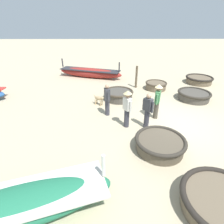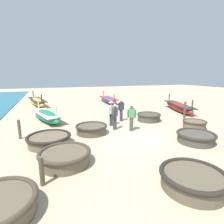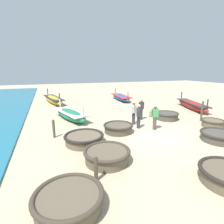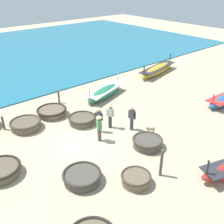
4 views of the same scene
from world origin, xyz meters
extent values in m
plane|color=#BCAD8C|center=(0.00, 0.00, 0.00)|extent=(80.00, 80.00, 0.00)
cylinder|color=brown|center=(-1.78, 1.18, 0.22)|extent=(1.66, 1.66, 0.44)
torus|color=#332D26|center=(-1.78, 1.18, 0.44)|extent=(1.79, 1.79, 0.13)
cylinder|color=brown|center=(4.43, -0.13, 0.22)|extent=(1.31, 1.31, 0.44)
torus|color=#42382B|center=(4.43, -0.13, 0.44)|extent=(1.42, 1.42, 0.10)
cylinder|color=brown|center=(-3.55, -1.88, 0.23)|extent=(1.80, 1.80, 0.46)
torus|color=#42382B|center=(-3.55, -1.88, 0.46)|extent=(1.94, 1.94, 0.14)
cylinder|color=brown|center=(-0.21, -4.65, 0.22)|extent=(1.79, 1.79, 0.44)
torus|color=#28231E|center=(-0.21, -4.65, 0.44)|extent=(1.93, 1.93, 0.14)
cylinder|color=#4C473F|center=(2.78, 2.45, 0.24)|extent=(1.58, 1.58, 0.48)
torus|color=#42382B|center=(2.78, 2.45, 0.48)|extent=(1.70, 1.70, 0.13)
cylinder|color=#4C473F|center=(2.69, -1.93, 0.21)|extent=(1.71, 1.71, 0.42)
torus|color=#332D26|center=(2.69, -1.93, 0.42)|extent=(1.84, 1.84, 0.14)
cylinder|color=brown|center=(-4.07, 0.25, 0.21)|extent=(1.89, 1.89, 0.42)
torus|color=#28231E|center=(-4.07, 0.25, 0.42)|extent=(2.04, 2.04, 0.15)
ellipsoid|color=#285693|center=(2.85, 11.42, 0.34)|extent=(1.46, 4.84, 0.68)
cube|color=red|center=(2.85, 11.42, 0.56)|extent=(1.49, 4.46, 0.06)
cylinder|color=red|center=(2.97, 13.61, 0.94)|extent=(0.10, 0.10, 0.61)
cylinder|color=red|center=(2.72, 9.22, 0.94)|extent=(0.10, 0.10, 0.61)
ellipsoid|color=maroon|center=(7.29, 4.56, 0.37)|extent=(2.56, 5.34, 0.74)
cube|color=#2D2D33|center=(7.29, 4.56, 0.60)|extent=(2.47, 4.95, 0.06)
cylinder|color=#2D2D33|center=(8.03, 6.88, 1.02)|extent=(0.10, 0.10, 0.66)
cylinder|color=#2D2D33|center=(6.54, 2.24, 1.02)|extent=(0.10, 0.10, 0.66)
ellipsoid|color=#237551|center=(-4.11, 4.98, 0.36)|extent=(2.36, 4.42, 0.72)
cube|color=silver|center=(-4.11, 4.98, 0.59)|extent=(2.30, 4.11, 0.06)
cylinder|color=silver|center=(-4.69, 6.85, 0.99)|extent=(0.10, 0.10, 0.65)
cylinder|color=silver|center=(-3.52, 3.10, 0.99)|extent=(0.10, 0.10, 0.65)
ellipsoid|color=gold|center=(-5.03, 12.39, 0.39)|extent=(2.20, 5.68, 0.77)
cube|color=#2D2D33|center=(-5.03, 12.39, 0.63)|extent=(2.15, 5.25, 0.06)
cylinder|color=#2D2D33|center=(-5.54, 14.90, 1.07)|extent=(0.10, 0.10, 0.70)
cylinder|color=#2D2D33|center=(-4.51, 9.87, 1.07)|extent=(0.10, 0.10, 0.70)
cylinder|color=#383842|center=(0.87, 3.08, 0.41)|extent=(0.22, 0.22, 0.82)
cube|color=#3D3D42|center=(0.87, 3.08, 1.09)|extent=(0.38, 0.30, 0.54)
sphere|color=tan|center=(0.87, 3.08, 1.47)|extent=(0.20, 0.20, 0.20)
cylinder|color=#3D3D42|center=(0.66, 3.02, 1.04)|extent=(0.09, 0.09, 0.48)
cylinder|color=#3D3D42|center=(1.09, 3.13, 1.04)|extent=(0.09, 0.09, 0.48)
cylinder|color=#383842|center=(-0.20, 2.23, 0.41)|extent=(0.22, 0.22, 0.82)
cube|color=silver|center=(-0.20, 2.23, 1.09)|extent=(0.40, 0.37, 0.54)
sphere|color=#A37556|center=(-0.20, 2.23, 1.47)|extent=(0.20, 0.20, 0.20)
cylinder|color=silver|center=(-0.01, 2.35, 1.04)|extent=(0.09, 0.09, 0.48)
cylinder|color=silver|center=(-0.38, 2.11, 1.04)|extent=(0.09, 0.09, 0.48)
cone|color=#D1BC84|center=(-0.20, 2.23, 1.60)|extent=(0.36, 0.36, 0.14)
cylinder|color=#4C473D|center=(0.54, 0.80, 0.41)|extent=(0.22, 0.22, 0.82)
cube|color=#4C8E56|center=(0.54, 0.80, 1.09)|extent=(0.40, 0.33, 0.54)
sphere|color=#A37556|center=(0.54, 0.80, 1.47)|extent=(0.20, 0.20, 0.20)
cylinder|color=#4C8E56|center=(0.74, 0.72, 1.04)|extent=(0.09, 0.09, 0.48)
cylinder|color=#4C8E56|center=(0.33, 0.88, 1.04)|extent=(0.09, 0.09, 0.48)
cone|color=#D1BC84|center=(0.54, 0.80, 1.60)|extent=(0.36, 0.36, 0.14)
cylinder|color=#383842|center=(-0.28, 1.39, 0.41)|extent=(0.22, 0.22, 0.82)
cube|color=#3D3D42|center=(-0.28, 1.39, 1.09)|extent=(0.40, 0.39, 0.54)
sphere|color=tan|center=(-0.28, 1.39, 1.47)|extent=(0.20, 0.20, 0.20)
cylinder|color=#3D3D42|center=(-0.11, 1.54, 1.04)|extent=(0.09, 0.09, 0.48)
cylinder|color=#3D3D42|center=(-0.44, 1.24, 1.04)|extent=(0.09, 0.09, 0.48)
ellipsoid|color=tan|center=(2.03, 3.57, 0.39)|extent=(0.46, 0.54, 0.22)
sphere|color=tan|center=(1.89, 3.36, 0.46)|extent=(0.18, 0.18, 0.18)
cylinder|color=tan|center=(2.17, 3.77, 0.45)|extent=(0.15, 0.19, 0.16)
cylinder|color=tan|center=(1.98, 3.38, 0.14)|extent=(0.06, 0.06, 0.28)
cylinder|color=tan|center=(1.87, 3.46, 0.14)|extent=(0.06, 0.06, 0.28)
cylinder|color=tan|center=(2.19, 3.67, 0.14)|extent=(0.06, 0.06, 0.28)
cylinder|color=tan|center=(2.08, 3.76, 0.14)|extent=(0.06, 0.06, 0.28)
cylinder|color=brown|center=(-4.32, -2.97, 0.46)|extent=(0.14, 0.14, 0.91)
cylinder|color=brown|center=(4.81, 1.16, 0.74)|extent=(0.14, 0.14, 1.48)
cylinder|color=brown|center=(-5.47, 1.63, 0.50)|extent=(0.14, 0.14, 1.01)
camera|label=1|loc=(-6.69, 2.93, 4.14)|focal=28.00mm
camera|label=2|loc=(-4.02, -8.09, 3.25)|focal=28.00mm
camera|label=3|loc=(-5.67, -8.09, 3.71)|focal=28.00mm
camera|label=4|loc=(10.74, -6.99, 8.59)|focal=42.00mm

